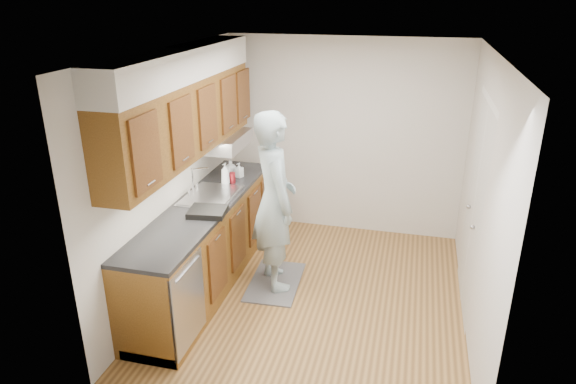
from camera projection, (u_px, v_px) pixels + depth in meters
The scene contains 15 objects.
floor at pixel (315, 296), 5.40m from camera, with size 3.50×3.50×0.00m, color olive.
ceiling at pixel (320, 52), 4.48m from camera, with size 3.50×3.50×0.00m, color white.
wall_left at pixel (174, 173), 5.28m from camera, with size 0.02×3.50×2.50m, color beige.
wall_right at pixel (481, 200), 4.60m from camera, with size 0.02×3.50×2.50m, color beige.
wall_back at pixel (344, 138), 6.52m from camera, with size 3.00×0.02×2.50m, color beige.
counter at pixel (206, 242), 5.49m from camera, with size 0.64×2.80×1.30m.
upper_cabinets at pixel (186, 105), 5.03m from camera, with size 0.47×2.80×1.21m.
closet_door at pixel (474, 210), 4.96m from camera, with size 0.02×1.22×2.05m, color silver.
floor_mat at pixel (275, 282), 5.65m from camera, with size 0.53×0.90×0.02m, color slate.
person at pixel (274, 190), 5.25m from camera, with size 0.76×0.51×2.16m, color #92AAB1.
soap_bottle_a at pixel (225, 174), 5.79m from camera, with size 0.10×0.10×0.25m, color white.
soap_bottle_b at pixel (239, 170), 6.03m from camera, with size 0.08×0.08×0.17m, color white.
soap_bottle_c at pixel (231, 167), 6.11m from camera, with size 0.15×0.15×0.19m, color white.
soda_can at pixel (232, 178), 5.86m from camera, with size 0.07×0.07×0.12m, color red.
dish_rack at pixel (208, 212), 5.05m from camera, with size 0.36×0.30×0.06m, color black.
Camera 1 is at (0.86, -4.55, 3.01)m, focal length 32.00 mm.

